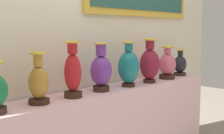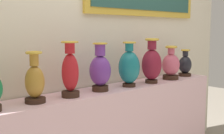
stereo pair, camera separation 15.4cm
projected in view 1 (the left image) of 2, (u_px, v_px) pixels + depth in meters
back_wall at (95, 4)px, 2.64m from camera, size 3.80×0.14×3.12m
vase_ochre at (39, 82)px, 1.99m from camera, size 0.14×0.14×0.35m
vase_crimson at (73, 73)px, 2.17m from camera, size 0.13×0.13×0.41m
vase_violet at (101, 70)px, 2.40m from camera, size 0.17×0.17×0.39m
vase_teal at (129, 67)px, 2.60m from camera, size 0.19×0.19×0.39m
vase_burgundy at (150, 63)px, 2.80m from camera, size 0.18×0.18×0.42m
vase_rose at (167, 65)px, 3.03m from camera, size 0.17×0.17×0.34m
vase_onyx at (180, 64)px, 3.26m from camera, size 0.14×0.14×0.29m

